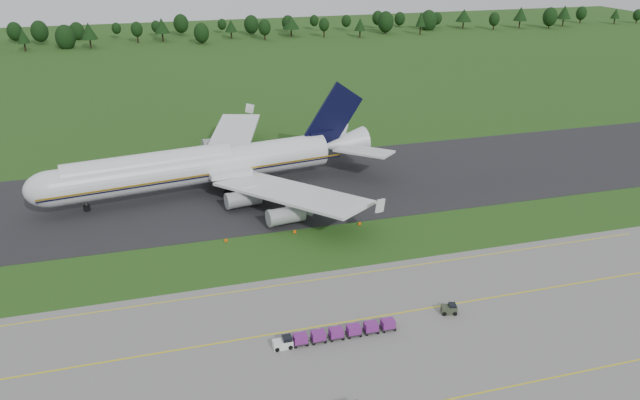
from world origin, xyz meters
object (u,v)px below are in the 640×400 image
object	(u,v)px
baggage_train	(334,334)
edge_markers	(295,232)
aircraft	(204,165)
utility_cart	(449,310)

from	to	relation	value
baggage_train	edge_markers	xyz separation A→B (m)	(2.49, 31.86, -0.58)
aircraft	edge_markers	size ratio (longest dim) A/B	2.88
baggage_train	utility_cart	world-z (taller)	baggage_train
edge_markers	baggage_train	bearing A→B (deg)	-94.48
aircraft	utility_cart	world-z (taller)	aircraft
aircraft	baggage_train	world-z (taller)	aircraft
baggage_train	utility_cart	size ratio (longest dim) A/B	7.06
aircraft	baggage_train	size ratio (longest dim) A/B	4.29
baggage_train	edge_markers	bearing A→B (deg)	85.52
utility_cart	edge_markers	bearing A→B (deg)	115.91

